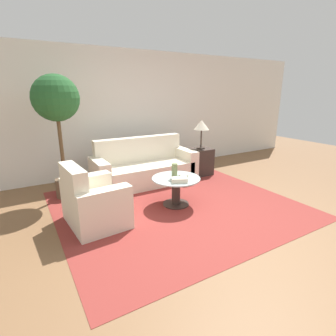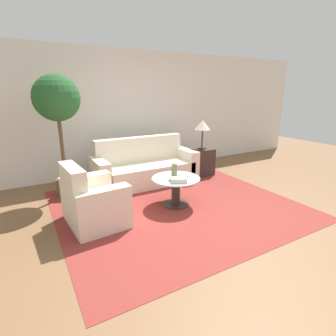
# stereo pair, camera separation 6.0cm
# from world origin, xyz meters

# --- Properties ---
(ground_plane) EXTENTS (14.00, 14.00, 0.00)m
(ground_plane) POSITION_xyz_m (0.00, 0.00, 0.00)
(ground_plane) COLOR brown
(wall_back) EXTENTS (10.00, 0.06, 2.60)m
(wall_back) POSITION_xyz_m (0.00, 2.97, 1.30)
(wall_back) COLOR white
(wall_back) RESTS_ON ground_plane
(rug) EXTENTS (3.58, 3.26, 0.01)m
(rug) POSITION_xyz_m (-0.12, 0.81, 0.00)
(rug) COLOR maroon
(rug) RESTS_ON ground_plane
(sofa_main) EXTENTS (2.00, 0.76, 0.89)m
(sofa_main) POSITION_xyz_m (-0.11, 2.02, 0.29)
(sofa_main) COLOR beige
(sofa_main) RESTS_ON ground_plane
(armchair) EXTENTS (0.77, 0.93, 0.85)m
(armchair) POSITION_xyz_m (-1.44, 0.84, 0.29)
(armchair) COLOR beige
(armchair) RESTS_ON ground_plane
(coffee_table) EXTENTS (0.76, 0.76, 0.45)m
(coffee_table) POSITION_xyz_m (-0.12, 0.81, 0.29)
(coffee_table) COLOR #332823
(coffee_table) RESTS_ON ground_plane
(side_table) EXTENTS (0.43, 0.43, 0.57)m
(side_table) POSITION_xyz_m (1.20, 1.91, 0.29)
(side_table) COLOR #332823
(side_table) RESTS_ON ground_plane
(table_lamp) EXTENTS (0.32, 0.32, 0.61)m
(table_lamp) POSITION_xyz_m (1.20, 1.91, 1.06)
(table_lamp) COLOR #332823
(table_lamp) RESTS_ON side_table
(potted_plant) EXTENTS (0.73, 0.73, 2.02)m
(potted_plant) POSITION_xyz_m (-1.57, 2.05, 1.52)
(potted_plant) COLOR brown
(potted_plant) RESTS_ON ground_plane
(vase) EXTENTS (0.09, 0.09, 0.23)m
(vase) POSITION_xyz_m (-0.15, 0.80, 0.57)
(vase) COLOR #6B7A4C
(vase) RESTS_ON coffee_table
(bowl) EXTENTS (0.16, 0.16, 0.05)m
(bowl) POSITION_xyz_m (0.00, 0.78, 0.48)
(bowl) COLOR beige
(bowl) RESTS_ON coffee_table
(book_stack) EXTENTS (0.27, 0.23, 0.07)m
(book_stack) POSITION_xyz_m (-0.19, 0.61, 0.49)
(book_stack) COLOR beige
(book_stack) RESTS_ON coffee_table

